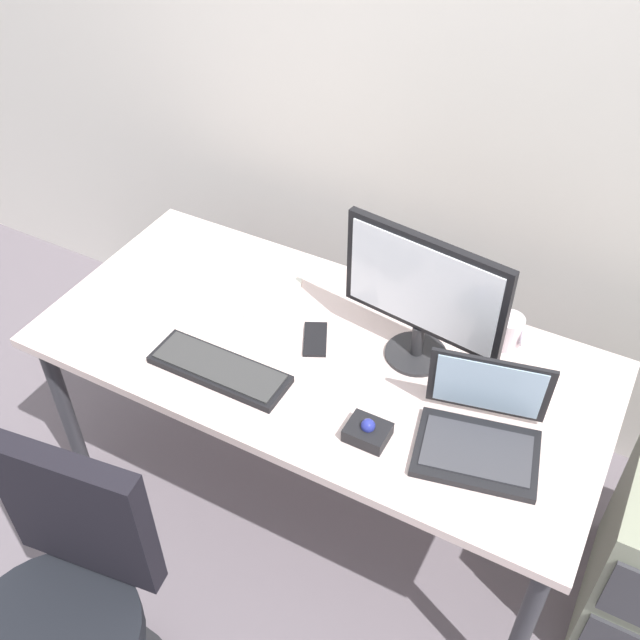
% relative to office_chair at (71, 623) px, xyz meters
% --- Properties ---
extents(ground_plane, '(8.00, 8.00, 0.00)m').
position_rel_office_chair_xyz_m(ground_plane, '(0.24, 0.89, -0.41)').
color(ground_plane, slate).
extents(back_wall, '(6.00, 0.10, 2.80)m').
position_rel_office_chair_xyz_m(back_wall, '(0.24, 1.63, 0.99)').
color(back_wall, silver).
rests_on(back_wall, ground).
extents(desk, '(1.67, 0.79, 0.73)m').
position_rel_office_chair_xyz_m(desk, '(0.24, 0.89, 0.25)').
color(desk, beige).
rests_on(desk, ground).
extents(office_chair, '(0.52, 0.52, 0.91)m').
position_rel_office_chair_xyz_m(office_chair, '(0.00, 0.00, 0.00)').
color(office_chair, black).
rests_on(office_chair, ground).
extents(monitor_main, '(0.48, 0.18, 0.41)m').
position_rel_office_chair_xyz_m(monitor_main, '(0.50, 1.00, 0.55)').
color(monitor_main, '#262628').
rests_on(monitor_main, desk).
extents(keyboard, '(0.41, 0.14, 0.03)m').
position_rel_office_chair_xyz_m(keyboard, '(0.03, 0.68, 0.33)').
color(keyboard, black).
rests_on(keyboard, desk).
extents(laptop, '(0.36, 0.32, 0.24)m').
position_rel_office_chair_xyz_m(laptop, '(0.76, 0.78, 0.37)').
color(laptop, black).
rests_on(laptop, desk).
extents(trackball_mouse, '(0.11, 0.09, 0.07)m').
position_rel_office_chair_xyz_m(trackball_mouse, '(0.50, 0.66, 0.34)').
color(trackball_mouse, black).
rests_on(trackball_mouse, desk).
extents(coffee_mug, '(0.10, 0.09, 0.10)m').
position_rel_office_chair_xyz_m(coffee_mug, '(0.71, 1.17, 0.37)').
color(coffee_mug, silver).
rests_on(coffee_mug, desk).
extents(paper_notepad, '(0.21, 0.25, 0.01)m').
position_rel_office_chair_xyz_m(paper_notepad, '(0.00, 1.02, 0.32)').
color(paper_notepad, white).
rests_on(paper_notepad, desk).
extents(cell_phone, '(0.12, 0.16, 0.01)m').
position_rel_office_chair_xyz_m(cell_phone, '(0.21, 0.92, 0.32)').
color(cell_phone, black).
rests_on(cell_phone, desk).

